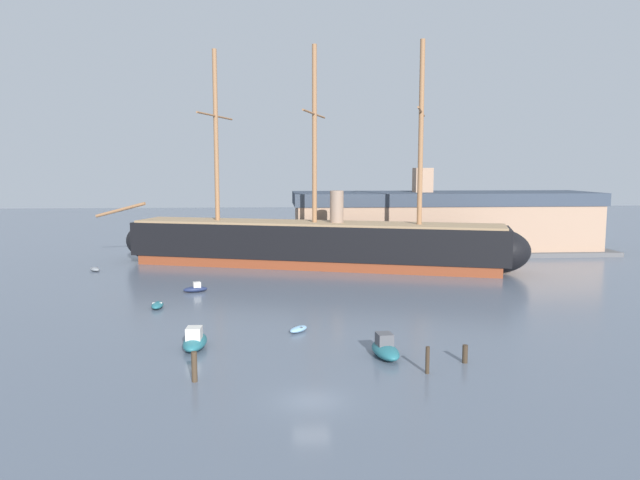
# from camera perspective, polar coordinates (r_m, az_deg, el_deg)

# --- Properties ---
(ground_plane) EXTENTS (400.00, 400.00, 0.00)m
(ground_plane) POSITION_cam_1_polar(r_m,az_deg,el_deg) (41.81, -0.82, -15.08)
(ground_plane) COLOR slate
(tall_ship) EXTENTS (69.48, 27.02, 34.39)m
(tall_ship) POSITION_cam_1_polar(r_m,az_deg,el_deg) (94.90, -0.52, -0.30)
(tall_ship) COLOR brown
(tall_ship) RESTS_ON ground
(motorboat_foreground_left) EXTENTS (2.17, 4.79, 1.98)m
(motorboat_foreground_left) POSITION_cam_1_polar(r_m,az_deg,el_deg) (53.85, -11.83, -9.37)
(motorboat_foreground_left) COLOR #236670
(motorboat_foreground_left) RESTS_ON ground
(motorboat_foreground_right) EXTENTS (2.48, 4.83, 1.94)m
(motorboat_foreground_right) POSITION_cam_1_polar(r_m,az_deg,el_deg) (50.81, 6.23, -10.27)
(motorboat_foreground_right) COLOR #236670
(motorboat_foreground_right) RESTS_ON ground
(dinghy_near_centre) EXTENTS (2.27, 2.45, 0.55)m
(dinghy_near_centre) POSITION_cam_1_polar(r_m,az_deg,el_deg) (57.98, -2.07, -8.48)
(dinghy_near_centre) COLOR #7FB2D6
(dinghy_near_centre) RESTS_ON ground
(dinghy_mid_left) EXTENTS (1.32, 2.90, 0.68)m
(dinghy_mid_left) POSITION_cam_1_polar(r_m,az_deg,el_deg) (69.84, -15.22, -6.01)
(dinghy_mid_left) COLOR #236670
(dinghy_mid_left) RESTS_ON ground
(motorboat_alongside_bow) EXTENTS (3.26, 2.05, 1.27)m
(motorboat_alongside_bow) POSITION_cam_1_polar(r_m,az_deg,el_deg) (77.56, -11.77, -4.55)
(motorboat_alongside_bow) COLOR #1E284C
(motorboat_alongside_bow) RESTS_ON ground
(dinghy_far_left) EXTENTS (2.39, 2.68, 0.60)m
(dinghy_far_left) POSITION_cam_1_polar(r_m,az_deg,el_deg) (97.34, -20.66, -2.62)
(dinghy_far_left) COLOR gray
(dinghy_far_left) RESTS_ON ground
(sailboat_far_right) EXTENTS (3.83, 4.48, 5.95)m
(sailboat_far_right) POSITION_cam_1_polar(r_m,az_deg,el_deg) (95.54, 15.65, -2.48)
(sailboat_far_right) COLOR #7FB2D6
(sailboat_far_right) RESTS_ON ground
(mooring_piling_nearest) EXTENTS (0.31, 0.31, 2.11)m
(mooring_piling_nearest) POSITION_cam_1_polar(r_m,az_deg,el_deg) (47.27, 10.20, -11.19)
(mooring_piling_nearest) COLOR #382B1E
(mooring_piling_nearest) RESTS_ON ground
(mooring_piling_left_pair) EXTENTS (0.42, 0.42, 2.27)m
(mooring_piling_left_pair) POSITION_cam_1_polar(r_m,az_deg,el_deg) (45.80, -11.88, -11.73)
(mooring_piling_left_pair) COLOR #423323
(mooring_piling_left_pair) RESTS_ON ground
(mooring_piling_right_pair) EXTENTS (0.43, 0.43, 1.47)m
(mooring_piling_right_pair) POSITION_cam_1_polar(r_m,az_deg,el_deg) (50.44, 13.64, -10.50)
(mooring_piling_right_pair) COLOR #382B1E
(mooring_piling_right_pair) RESTS_ON ground
(dockside_warehouse_right) EXTENTS (59.95, 17.79, 15.62)m
(dockside_warehouse_right) POSITION_cam_1_polar(r_m,az_deg,el_deg) (113.37, 11.65, 1.65)
(dockside_warehouse_right) COLOR #565659
(dockside_warehouse_right) RESTS_ON ground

